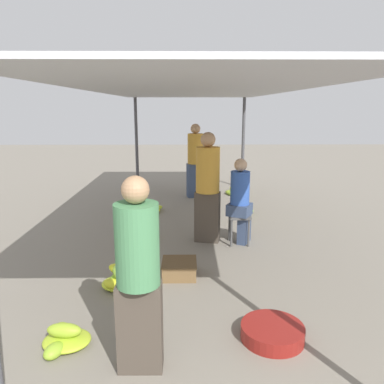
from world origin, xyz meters
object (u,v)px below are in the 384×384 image
object	(u,v)px
banana_pile_right_1	(235,191)
banana_pile_left_0	(122,279)
shopper_walking_far	(195,160)
banana_pile_left_3	(65,338)
stool	(239,221)
banana_pile_left_1	(139,233)
vendor_foreground	(138,274)
banana_pile_right_0	(242,210)
vendor_seated	(241,200)
banana_pile_left_2	(147,209)
shopper_walking_mid	(208,186)
basin_black	(272,332)
crate_near	(179,269)

from	to	relation	value
banana_pile_right_1	banana_pile_left_0	bearing A→B (deg)	-111.74
shopper_walking_far	banana_pile_left_3	bearing A→B (deg)	-102.80
stool	banana_pile_right_1	distance (m)	3.56
banana_pile_left_0	banana_pile_left_1	world-z (taller)	banana_pile_left_0
vendor_foreground	banana_pile_right_1	xyz separation A→B (m)	(1.59, 6.46, -0.77)
banana_pile_right_0	banana_pile_right_1	distance (m)	1.76
vendor_seated	banana_pile_left_2	world-z (taller)	vendor_seated
vendor_foreground	banana_pile_left_0	bearing A→B (deg)	105.51
banana_pile_right_1	vendor_seated	bearing A→B (deg)	-95.78
banana_pile_right_0	shopper_walking_mid	world-z (taller)	shopper_walking_mid
basin_black	banana_pile_left_1	size ratio (longest dim) A/B	1.25
vendor_seated	crate_near	xyz separation A→B (m)	(-0.95, -1.19, -0.63)
crate_near	shopper_walking_far	size ratio (longest dim) A/B	0.25
stool	banana_pile_left_1	distance (m)	1.70
basin_black	shopper_walking_far	bearing A→B (deg)	95.97
banana_pile_right_1	basin_black	bearing A→B (deg)	-93.74
banana_pile_right_0	crate_near	world-z (taller)	crate_near
vendor_foreground	shopper_walking_far	bearing A→B (deg)	84.54
vendor_foreground	banana_pile_right_0	xyz separation A→B (m)	(1.52, 4.71, -0.79)
banana_pile_right_1	crate_near	distance (m)	4.89
stool	crate_near	bearing A→B (deg)	-128.29
shopper_walking_far	stool	bearing A→B (deg)	-79.03
vendor_seated	crate_near	size ratio (longest dim) A/B	3.09
stool	vendor_seated	bearing A→B (deg)	26.40
basin_black	shopper_walking_mid	distance (m)	2.85
banana_pile_left_0	banana_pile_right_0	world-z (taller)	banana_pile_left_0
vendor_seated	shopper_walking_mid	size ratio (longest dim) A/B	0.78
stool	banana_pile_left_1	bearing A→B (deg)	169.26
banana_pile_left_2	crate_near	bearing A→B (deg)	-76.23
basin_black	vendor_foreground	bearing A→B (deg)	-162.16
basin_black	shopper_walking_far	size ratio (longest dim) A/B	0.34
banana_pile_left_1	banana_pile_right_0	distance (m)	2.44
crate_near	shopper_walking_far	xyz separation A→B (m)	(0.30, 4.42, 0.82)
banana_pile_left_2	banana_pile_left_0	bearing A→B (deg)	-89.11
banana_pile_left_2	vendor_seated	bearing A→B (deg)	-47.37
vendor_foreground	banana_pile_right_1	size ratio (longest dim) A/B	2.67
banana_pile_left_2	banana_pile_right_1	distance (m)	2.65
banana_pile_left_3	banana_pile_right_1	world-z (taller)	banana_pile_right_1
banana_pile_left_0	banana_pile_left_2	xyz separation A→B (m)	(-0.05, 3.33, -0.04)
banana_pile_left_0	crate_near	xyz separation A→B (m)	(0.69, 0.30, -0.00)
vendor_seated	banana_pile_right_1	bearing A→B (deg)	84.22
stool	vendor_seated	distance (m)	0.35
banana_pile_left_3	shopper_walking_far	distance (m)	6.07
stool	banana_pile_left_1	size ratio (longest dim) A/B	1.00
vendor_seated	banana_pile_left_3	bearing A→B (deg)	-126.94
banana_pile_left_3	stool	bearing A→B (deg)	53.23
shopper_walking_far	basin_black	bearing A→B (deg)	-84.03
stool	crate_near	distance (m)	1.53
shopper_walking_mid	shopper_walking_far	bearing A→B (deg)	92.34
banana_pile_right_1	stool	bearing A→B (deg)	-96.07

